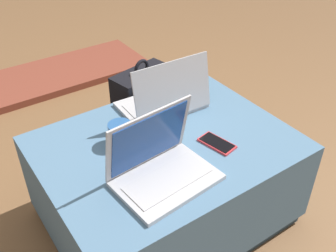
% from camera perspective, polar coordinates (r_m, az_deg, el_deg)
% --- Properties ---
extents(ground_plane, '(14.00, 14.00, 0.00)m').
position_cam_1_polar(ground_plane, '(1.75, -0.25, -12.87)').
color(ground_plane, brown).
extents(ottoman, '(0.93, 0.72, 0.41)m').
position_cam_1_polar(ottoman, '(1.61, -0.27, -8.02)').
color(ottoman, '#2A3D4E').
rests_on(ottoman, ground_plane).
extents(laptop_near, '(0.35, 0.26, 0.24)m').
position_cam_1_polar(laptop_near, '(1.30, -1.09, -5.79)').
color(laptop_near, '#B7B7BC').
rests_on(laptop_near, ottoman).
extents(laptop_far, '(0.35, 0.24, 0.24)m').
position_cam_1_polar(laptop_far, '(1.63, -0.45, 3.87)').
color(laptop_far, '#B7B7BC').
rests_on(laptop_far, ottoman).
extents(cell_phone, '(0.10, 0.15, 0.01)m').
position_cam_1_polar(cell_phone, '(1.47, 7.11, -2.50)').
color(cell_phone, red).
rests_on(cell_phone, ottoman).
extents(backpack, '(0.32, 0.23, 0.51)m').
position_cam_1_polar(backpack, '(2.00, -3.75, 2.05)').
color(backpack, black).
rests_on(backpack, ground_plane).
extents(coffee_mug, '(0.12, 0.09, 0.09)m').
position_cam_1_polar(coffee_mug, '(1.46, -6.77, -1.10)').
color(coffee_mug, '#285693').
rests_on(coffee_mug, ottoman).
extents(fireplace_hearth, '(1.40, 0.50, 0.04)m').
position_cam_1_polar(fireplace_hearth, '(2.82, -17.39, 6.66)').
color(fireplace_hearth, brown).
rests_on(fireplace_hearth, ground_plane).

